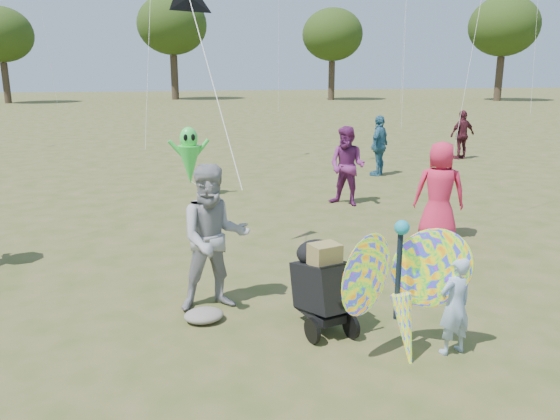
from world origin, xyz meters
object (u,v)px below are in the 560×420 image
Objects in this scene: crowd_e at (347,166)px; alien_kite at (189,158)px; butterfly_kite at (402,290)px; crowd_h at (462,135)px; crowd_a at (440,192)px; crowd_c at (379,146)px; adult_man at (214,238)px; child_girl at (455,305)px; jogging_stroller at (322,279)px.

crowd_e is 1.06× the size of alien_kite.
crowd_h is at bearing 55.13° from butterfly_kite.
crowd_a is 1.05× the size of butterfly_kite.
crowd_c is (1.67, 6.26, -0.03)m from crowd_a.
adult_man is 2.52m from butterfly_kite.
crowd_a is 4.56m from butterfly_kite.
child_girl is at bearing -7.54° from butterfly_kite.
alien_kite is (-3.45, 1.81, 0.05)m from crowd_e.
crowd_c reaches higher than alien_kite.
adult_man reaches higher than crowd_a.
alien_kite reaches higher than child_girl.
crowd_c is at bearing 100.67° from crowd_e.
crowd_c is 1.04× the size of crowd_h.
crowd_a is 1.03× the size of crowd_c.
alien_kite is at bearing -24.02° from crowd_a.
crowd_e reaches higher than crowd_h.
adult_man is 10.20m from crowd_c.
jogging_stroller is 7.67m from alien_kite.
crowd_h is (10.23, 10.36, -0.11)m from adult_man.
jogging_stroller is at bearing -83.53° from alien_kite.
adult_man is at bearing 10.79° from crowd_c.
adult_man is (-2.39, 1.86, 0.39)m from child_girl.
child_girl is 3.05m from adult_man.
alien_kite is (-0.86, 7.62, 0.36)m from jogging_stroller.
crowd_e is (3.77, 4.95, -0.05)m from adult_man.
crowd_c is 10.86m from butterfly_kite.
jogging_stroller is at bearing 18.94° from crowd_c.
crowd_h is at bearing -133.29° from child_girl.
adult_man is at bearing 130.69° from jogging_stroller.
butterfly_kite is 1.01× the size of alien_kite.
crowd_a is at bearing 54.80° from butterfly_kite.
crowd_e reaches higher than jogging_stroller.
jogging_stroller is at bearing 66.79° from crowd_a.
adult_man is 4.81m from crowd_a.
crowd_h is 1.55× the size of jogging_stroller.
crowd_h is 10.54m from alien_kite.
butterfly_kite is (1.77, -1.78, -0.18)m from adult_man.
butterfly_kite is at bearing -18.13° from child_girl.
child_girl is 10.72m from crowd_c.
crowd_e is (1.39, 6.81, 0.34)m from child_girl.
crowd_h is at bearing 85.77° from crowd_e.
adult_man is at bearing -92.71° from alien_kite.
crowd_a is at bearing 32.35° from crowd_c.
crowd_h is (4.17, 2.16, -0.04)m from crowd_c.
butterfly_kite is (-2.62, -3.72, -0.14)m from crowd_a.
crowd_c is 3.98m from crowd_e.
adult_man reaches higher than crowd_e.
crowd_h is 0.98× the size of butterfly_kite.
crowd_c is 4.69m from crowd_h.
adult_man is 14.56m from crowd_h.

